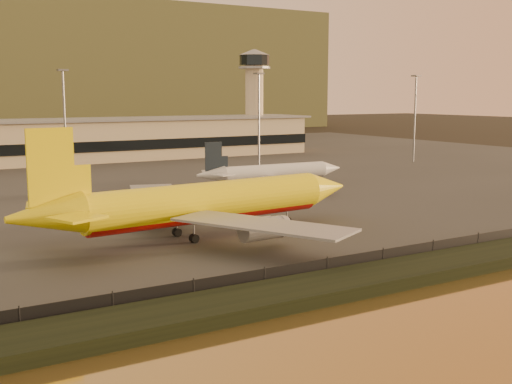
# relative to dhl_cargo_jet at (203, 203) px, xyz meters

# --- Properties ---
(ground) EXTENTS (900.00, 900.00, 0.00)m
(ground) POSITION_rel_dhl_cargo_jet_xyz_m (8.58, -12.36, -4.95)
(ground) COLOR black
(ground) RESTS_ON ground
(embankment) EXTENTS (320.00, 7.00, 1.40)m
(embankment) POSITION_rel_dhl_cargo_jet_xyz_m (8.58, -29.36, -4.25)
(embankment) COLOR black
(embankment) RESTS_ON ground
(tarmac) EXTENTS (320.00, 220.00, 0.20)m
(tarmac) POSITION_rel_dhl_cargo_jet_xyz_m (8.58, 82.64, -4.85)
(tarmac) COLOR #2D2D2D
(tarmac) RESTS_ON ground
(perimeter_fence) EXTENTS (300.00, 0.05, 2.20)m
(perimeter_fence) POSITION_rel_dhl_cargo_jet_xyz_m (8.58, -25.36, -3.65)
(perimeter_fence) COLOR black
(perimeter_fence) RESTS_ON tarmac
(terminal_building) EXTENTS (202.00, 25.00, 12.60)m
(terminal_building) POSITION_rel_dhl_cargo_jet_xyz_m (-5.94, 113.19, 1.29)
(terminal_building) COLOR #C8AB8A
(terminal_building) RESTS_ON tarmac
(control_tower) EXTENTS (11.20, 11.20, 35.50)m
(control_tower) POSITION_rel_dhl_cargo_jet_xyz_m (78.58, 118.64, 16.71)
(control_tower) COLOR #C8AB8A
(control_tower) RESTS_ON tarmac
(apron_light_masts) EXTENTS (152.20, 12.20, 25.40)m
(apron_light_masts) POSITION_rel_dhl_cargo_jet_xyz_m (23.58, 62.64, 10.75)
(apron_light_masts) COLOR slate
(apron_light_masts) RESTS_ON tarmac
(dhl_cargo_jet) EXTENTS (53.32, 52.04, 15.92)m
(dhl_cargo_jet) POSITION_rel_dhl_cargo_jet_xyz_m (0.00, 0.00, 0.00)
(dhl_cargo_jet) COLOR yellow
(dhl_cargo_jet) RESTS_ON tarmac
(white_narrowbody_jet) EXTENTS (35.35, 34.49, 10.16)m
(white_narrowbody_jet) POSITION_rel_dhl_cargo_jet_xyz_m (34.80, 36.97, -1.72)
(white_narrowbody_jet) COLOR silver
(white_narrowbody_jet) RESTS_ON tarmac
(gse_vehicle_yellow) EXTENTS (3.69, 1.67, 1.66)m
(gse_vehicle_yellow) POSITION_rel_dhl_cargo_jet_xyz_m (8.75, 19.05, -3.92)
(gse_vehicle_yellow) COLOR yellow
(gse_vehicle_yellow) RESTS_ON tarmac
(gse_vehicle_white) EXTENTS (4.09, 2.46, 1.72)m
(gse_vehicle_white) POSITION_rel_dhl_cargo_jet_xyz_m (-3.40, 16.41, -3.89)
(gse_vehicle_white) COLOR silver
(gse_vehicle_white) RESTS_ON tarmac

